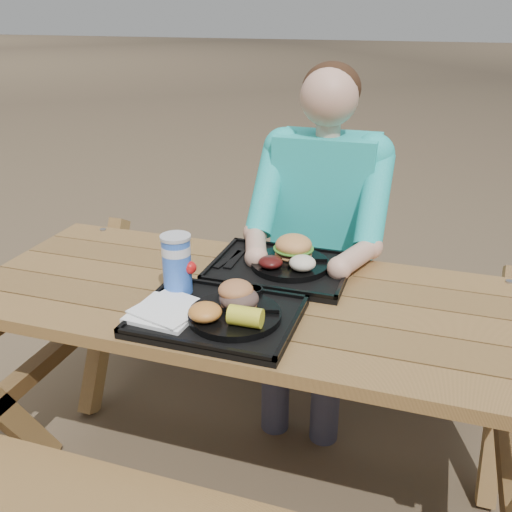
% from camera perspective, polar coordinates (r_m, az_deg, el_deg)
% --- Properties ---
extents(ground, '(60.00, 60.00, 0.00)m').
position_cam_1_polar(ground, '(2.21, 0.00, -21.40)').
color(ground, '#999999').
rests_on(ground, ground).
extents(picnic_table, '(1.80, 1.49, 0.75)m').
position_cam_1_polar(picnic_table, '(1.96, 0.00, -13.64)').
color(picnic_table, '#999999').
rests_on(picnic_table, ground).
extents(tray_near, '(0.45, 0.35, 0.02)m').
position_cam_1_polar(tray_near, '(1.62, -3.91, -6.16)').
color(tray_near, black).
rests_on(tray_near, picnic_table).
extents(tray_far, '(0.45, 0.35, 0.02)m').
position_cam_1_polar(tray_far, '(1.91, 2.45, -1.33)').
color(tray_far, black).
rests_on(tray_far, picnic_table).
extents(plate_near, '(0.26, 0.26, 0.02)m').
position_cam_1_polar(plate_near, '(1.59, -2.14, -5.93)').
color(plate_near, black).
rests_on(plate_near, tray_near).
extents(plate_far, '(0.26, 0.26, 0.02)m').
position_cam_1_polar(plate_far, '(1.90, 3.42, -0.78)').
color(plate_far, black).
rests_on(plate_far, tray_far).
extents(napkin_stack, '(0.19, 0.19, 0.02)m').
position_cam_1_polar(napkin_stack, '(1.63, -9.04, -5.41)').
color(napkin_stack, white).
rests_on(napkin_stack, tray_near).
extents(soda_cup, '(0.09, 0.09, 0.17)m').
position_cam_1_polar(soda_cup, '(1.71, -7.91, -0.96)').
color(soda_cup, blue).
rests_on(soda_cup, tray_near).
extents(condiment_bbq, '(0.05, 0.05, 0.03)m').
position_cam_1_polar(condiment_bbq, '(1.71, -2.55, -3.50)').
color(condiment_bbq, black).
rests_on(condiment_bbq, tray_near).
extents(condiment_mustard, '(0.06, 0.06, 0.03)m').
position_cam_1_polar(condiment_mustard, '(1.69, -0.25, -3.73)').
color(condiment_mustard, yellow).
rests_on(condiment_mustard, tray_near).
extents(sandwich, '(0.11, 0.11, 0.11)m').
position_cam_1_polar(sandwich, '(1.59, -1.73, -3.23)').
color(sandwich, '#B87141').
rests_on(sandwich, plate_near).
extents(mac_cheese, '(0.09, 0.09, 0.05)m').
position_cam_1_polar(mac_cheese, '(1.54, -5.12, -5.60)').
color(mac_cheese, orange).
rests_on(mac_cheese, plate_near).
extents(corn_cob, '(0.09, 0.09, 0.05)m').
position_cam_1_polar(corn_cob, '(1.51, -1.05, -6.06)').
color(corn_cob, yellow).
rests_on(corn_cob, plate_near).
extents(cutlery_far, '(0.03, 0.16, 0.01)m').
position_cam_1_polar(cutlery_far, '(1.95, -2.11, -0.29)').
color(cutlery_far, black).
rests_on(cutlery_far, tray_far).
extents(burger, '(0.13, 0.13, 0.11)m').
position_cam_1_polar(burger, '(1.91, 3.80, 1.58)').
color(burger, '#D98F4C').
rests_on(burger, plate_far).
extents(baked_beans, '(0.08, 0.08, 0.04)m').
position_cam_1_polar(baked_beans, '(1.84, 1.46, -0.62)').
color(baked_beans, '#440E0D').
rests_on(baked_beans, plate_far).
extents(potato_salad, '(0.09, 0.09, 0.05)m').
position_cam_1_polar(potato_salad, '(1.82, 4.67, -0.71)').
color(potato_salad, '#EEE3CA').
rests_on(potato_salad, plate_far).
extents(diner, '(0.48, 0.84, 1.28)m').
position_cam_1_polar(diner, '(2.31, 6.59, -0.11)').
color(diner, '#1DA0CC').
rests_on(diner, ground).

